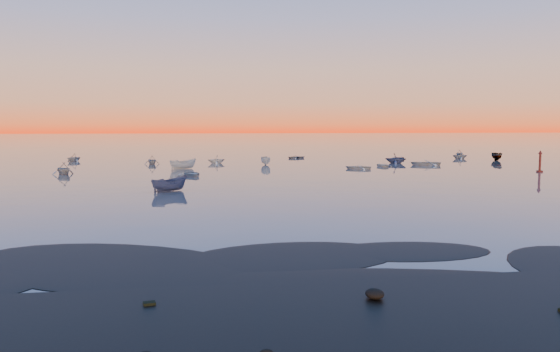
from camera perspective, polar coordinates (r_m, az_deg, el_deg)
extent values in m
plane|color=#655A54|center=(124.96, -5.03, 2.38)|extent=(600.00, 600.00, 0.00)
imported|color=beige|center=(70.12, -9.21, 0.00)|extent=(4.20, 2.65, 0.98)
imported|color=navy|center=(54.29, -11.46, -1.58)|extent=(3.89, 4.33, 1.43)
cylinder|color=#43110E|center=(83.18, 25.49, 0.42)|extent=(0.87, 0.87, 0.29)
cylinder|color=#43110E|center=(83.10, 25.52, 1.24)|extent=(0.31, 0.31, 2.50)
cone|color=#43110E|center=(83.02, 25.56, 2.27)|extent=(0.58, 0.58, 0.48)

